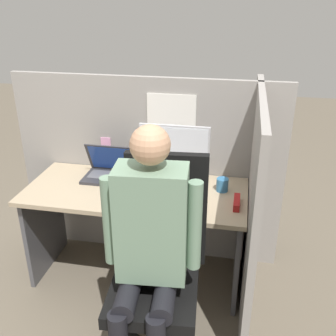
{
  "coord_description": "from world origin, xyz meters",
  "views": [
    {
      "loc": [
        0.65,
        -1.89,
        1.9
      ],
      "look_at": [
        0.25,
        0.16,
        0.95
      ],
      "focal_mm": 42.0,
      "sensor_mm": 36.0,
      "label": 1
    }
  ],
  "objects_px": {
    "stapler": "(237,202)",
    "carrot_toy": "(144,205)",
    "paper_box": "(174,179)",
    "office_chair": "(159,261)",
    "coffee_mug": "(222,185)",
    "person": "(149,244)",
    "laptop": "(109,171)",
    "monitor": "(174,150)"
  },
  "relations": [
    {
      "from": "carrot_toy",
      "to": "person",
      "type": "bearing_deg",
      "value": -72.76
    },
    {
      "from": "laptop",
      "to": "coffee_mug",
      "type": "height_order",
      "value": "laptop"
    },
    {
      "from": "laptop",
      "to": "office_chair",
      "type": "distance_m",
      "value": 0.87
    },
    {
      "from": "carrot_toy",
      "to": "office_chair",
      "type": "height_order",
      "value": "office_chair"
    },
    {
      "from": "coffee_mug",
      "to": "paper_box",
      "type": "bearing_deg",
      "value": 171.73
    },
    {
      "from": "person",
      "to": "monitor",
      "type": "bearing_deg",
      "value": 92.13
    },
    {
      "from": "carrot_toy",
      "to": "stapler",
      "type": "bearing_deg",
      "value": 14.7
    },
    {
      "from": "stapler",
      "to": "paper_box",
      "type": "bearing_deg",
      "value": 151.99
    },
    {
      "from": "office_chair",
      "to": "coffee_mug",
      "type": "distance_m",
      "value": 0.72
    },
    {
      "from": "person",
      "to": "paper_box",
      "type": "bearing_deg",
      "value": 92.14
    },
    {
      "from": "monitor",
      "to": "paper_box",
      "type": "bearing_deg",
      "value": -90.0
    },
    {
      "from": "laptop",
      "to": "office_chair",
      "type": "bearing_deg",
      "value": -53.65
    },
    {
      "from": "laptop",
      "to": "monitor",
      "type": "bearing_deg",
      "value": 0.52
    },
    {
      "from": "paper_box",
      "to": "coffee_mug",
      "type": "xyz_separation_m",
      "value": [
        0.33,
        -0.05,
        0.01
      ]
    },
    {
      "from": "office_chair",
      "to": "person",
      "type": "bearing_deg",
      "value": -94.79
    },
    {
      "from": "paper_box",
      "to": "laptop",
      "type": "xyz_separation_m",
      "value": [
        -0.46,
        -0.0,
        0.02
      ]
    },
    {
      "from": "laptop",
      "to": "office_chair",
      "type": "xyz_separation_m",
      "value": [
        0.5,
        -0.68,
        -0.18
      ]
    },
    {
      "from": "paper_box",
      "to": "stapler",
      "type": "bearing_deg",
      "value": -28.01
    },
    {
      "from": "carrot_toy",
      "to": "person",
      "type": "distance_m",
      "value": 0.5
    },
    {
      "from": "stapler",
      "to": "person",
      "type": "distance_m",
      "value": 0.74
    },
    {
      "from": "monitor",
      "to": "person",
      "type": "relative_size",
      "value": 0.34
    },
    {
      "from": "stapler",
      "to": "coffee_mug",
      "type": "distance_m",
      "value": 0.21
    },
    {
      "from": "monitor",
      "to": "laptop",
      "type": "bearing_deg",
      "value": -179.48
    },
    {
      "from": "laptop",
      "to": "stapler",
      "type": "relative_size",
      "value": 2.04
    },
    {
      "from": "carrot_toy",
      "to": "paper_box",
      "type": "bearing_deg",
      "value": 72.65
    },
    {
      "from": "paper_box",
      "to": "office_chair",
      "type": "distance_m",
      "value": 0.7
    },
    {
      "from": "office_chair",
      "to": "laptop",
      "type": "bearing_deg",
      "value": 126.35
    },
    {
      "from": "carrot_toy",
      "to": "coffee_mug",
      "type": "distance_m",
      "value": 0.55
    },
    {
      "from": "monitor",
      "to": "coffee_mug",
      "type": "height_order",
      "value": "monitor"
    },
    {
      "from": "paper_box",
      "to": "monitor",
      "type": "xyz_separation_m",
      "value": [
        0.0,
        0.0,
        0.21
      ]
    },
    {
      "from": "carrot_toy",
      "to": "person",
      "type": "xyz_separation_m",
      "value": [
        0.15,
        -0.48,
        0.07
      ]
    },
    {
      "from": "paper_box",
      "to": "coffee_mug",
      "type": "relative_size",
      "value": 3.89
    },
    {
      "from": "stapler",
      "to": "person",
      "type": "bearing_deg",
      "value": -122.71
    },
    {
      "from": "stapler",
      "to": "carrot_toy",
      "type": "height_order",
      "value": "carrot_toy"
    },
    {
      "from": "stapler",
      "to": "carrot_toy",
      "type": "relative_size",
      "value": 1.17
    },
    {
      "from": "coffee_mug",
      "to": "stapler",
      "type": "bearing_deg",
      "value": -60.86
    },
    {
      "from": "office_chair",
      "to": "monitor",
      "type": "bearing_deg",
      "value": 93.76
    },
    {
      "from": "monitor",
      "to": "coffee_mug",
      "type": "bearing_deg",
      "value": -8.73
    },
    {
      "from": "monitor",
      "to": "office_chair",
      "type": "xyz_separation_m",
      "value": [
        0.05,
        -0.69,
        -0.37
      ]
    },
    {
      "from": "stapler",
      "to": "person",
      "type": "xyz_separation_m",
      "value": [
        -0.4,
        -0.62,
        0.07
      ]
    },
    {
      "from": "paper_box",
      "to": "person",
      "type": "relative_size",
      "value": 0.25
    },
    {
      "from": "stapler",
      "to": "office_chair",
      "type": "xyz_separation_m",
      "value": [
        -0.38,
        -0.46,
        -0.15
      ]
    }
  ]
}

